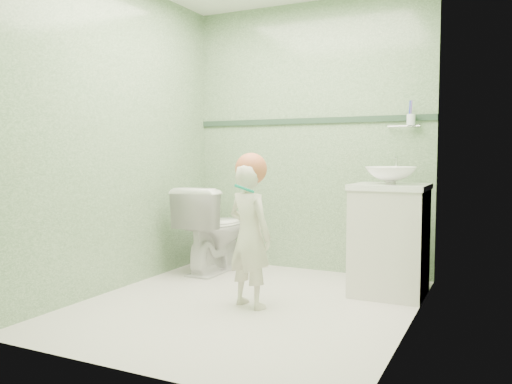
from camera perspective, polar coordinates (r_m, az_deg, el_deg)
The scene contains 12 objects.
ground at distance 3.69m, azimuth -1.04°, elevation -12.34°, with size 2.50×2.50×0.00m, color silver.
room_shell at distance 3.54m, azimuth -1.06°, elevation 6.64°, with size 2.50×2.54×2.40m.
trim_stripe at distance 4.68m, azimuth 5.85°, elevation 7.83°, with size 2.20×0.02×0.05m, color #2B4533.
vanity at distance 3.98m, azimuth 14.55°, elevation -5.33°, with size 0.52×0.50×0.80m, color silver.
counter at distance 3.94m, azimuth 14.65°, elevation 0.57°, with size 0.54×0.52×0.04m, color white.
basin at distance 3.93m, azimuth 14.67°, elevation 1.79°, with size 0.37×0.37×0.13m, color white.
faucet at distance 4.11m, azimuth 15.19°, elevation 2.99°, with size 0.03×0.13×0.18m.
cup_holder at distance 4.40m, azimuth 16.67°, elevation 7.64°, with size 0.26×0.07×0.21m.
toilet at distance 4.64m, azimuth -4.75°, elevation -4.09°, with size 0.43×0.75×0.77m, color white.
toddler at distance 3.54m, azimuth -0.72°, elevation -4.86°, with size 0.36×0.24×0.99m, color beige.
hair_cap at distance 3.52m, azimuth -0.54°, elevation 2.58°, with size 0.22×0.22×0.22m, color #BF633C.
teal_toothbrush at distance 3.36m, azimuth -1.30°, elevation 0.45°, with size 0.11×0.14×0.08m.
Camera 1 is at (1.60, -3.16, 1.04)m, focal length 36.17 mm.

